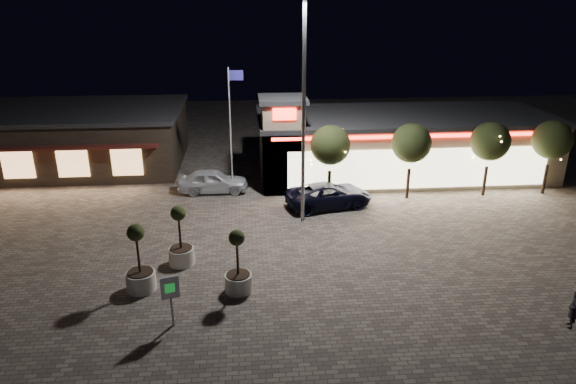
{
  "coord_description": "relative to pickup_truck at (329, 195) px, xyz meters",
  "views": [
    {
      "loc": [
        -1.14,
        -18.51,
        11.86
      ],
      "look_at": [
        1.0,
        6.0,
        2.54
      ],
      "focal_mm": 32.0,
      "sensor_mm": 36.0,
      "label": 1
    }
  ],
  "objects": [
    {
      "name": "ground",
      "position": [
        -3.83,
        -10.02,
        -0.73
      ],
      "size": [
        90.0,
        90.0,
        0.0
      ],
      "primitive_type": "plane",
      "color": "#73695D",
      "rests_on": "ground"
    },
    {
      "name": "retail_building",
      "position": [
        5.68,
        5.79,
        1.48
      ],
      "size": [
        20.4,
        8.4,
        6.1
      ],
      "color": "tan",
      "rests_on": "ground"
    },
    {
      "name": "restaurant_building",
      "position": [
        -17.83,
        9.95,
        1.43
      ],
      "size": [
        16.4,
        11.0,
        4.3
      ],
      "color": "#382D23",
      "rests_on": "ground"
    },
    {
      "name": "floodlight_pole",
      "position": [
        -1.83,
        -2.02,
        6.29
      ],
      "size": [
        0.6,
        0.4,
        12.38
      ],
      "color": "gray",
      "rests_on": "ground"
    },
    {
      "name": "flagpole",
      "position": [
        -5.73,
        2.98,
        4.02
      ],
      "size": [
        0.95,
        0.1,
        8.0
      ],
      "color": "white",
      "rests_on": "ground"
    },
    {
      "name": "string_tree_a",
      "position": [
        0.17,
        0.98,
        2.83
      ],
      "size": [
        2.42,
        2.42,
        4.79
      ],
      "color": "#332319",
      "rests_on": "ground"
    },
    {
      "name": "string_tree_b",
      "position": [
        5.17,
        0.98,
        2.83
      ],
      "size": [
        2.42,
        2.42,
        4.79
      ],
      "color": "#332319",
      "rests_on": "ground"
    },
    {
      "name": "string_tree_c",
      "position": [
        10.17,
        0.98,
        2.83
      ],
      "size": [
        2.42,
        2.42,
        4.79
      ],
      "color": "#332319",
      "rests_on": "ground"
    },
    {
      "name": "string_tree_d",
      "position": [
        14.17,
        0.98,
        2.83
      ],
      "size": [
        2.42,
        2.42,
        4.79
      ],
      "color": "#332319",
      "rests_on": "ground"
    },
    {
      "name": "pickup_truck",
      "position": [
        0.0,
        0.0,
        0.0
      ],
      "size": [
        5.64,
        3.48,
        1.46
      ],
      "primitive_type": "imported",
      "rotation": [
        0.0,
        0.0,
        1.79
      ],
      "color": "black",
      "rests_on": "ground"
    },
    {
      "name": "white_sedan",
      "position": [
        -7.1,
        3.08,
        0.03
      ],
      "size": [
        4.5,
        1.89,
        1.52
      ],
      "primitive_type": "imported",
      "rotation": [
        0.0,
        0.0,
        1.55
      ],
      "color": "silver",
      "rests_on": "ground"
    },
    {
      "name": "pedestrian",
      "position": [
        7.3,
        -12.9,
        0.05
      ],
      "size": [
        0.55,
        0.66,
        1.55
      ],
      "primitive_type": "imported",
      "rotation": [
        0.0,
        0.0,
        -1.94
      ],
      "color": "black",
      "rests_on": "ground"
    },
    {
      "name": "planter_left",
      "position": [
        -8.11,
        -6.53,
        0.19
      ],
      "size": [
        1.21,
        1.21,
        2.97
      ],
      "color": "silver",
      "rests_on": "ground"
    },
    {
      "name": "planter_mid",
      "position": [
        -9.6,
        -8.73,
        0.23
      ],
      "size": [
        1.26,
        1.26,
        3.1
      ],
      "color": "silver",
      "rests_on": "ground"
    },
    {
      "name": "planter_right",
      "position": [
        -5.42,
        -9.2,
        0.16
      ],
      "size": [
        1.18,
        1.18,
        2.89
      ],
      "color": "silver",
      "rests_on": "ground"
    },
    {
      "name": "valet_sign",
      "position": [
        -7.94,
        -11.47,
        0.76
      ],
      "size": [
        0.69,
        0.27,
        2.13
      ],
      "color": "gray",
      "rests_on": "ground"
    }
  ]
}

